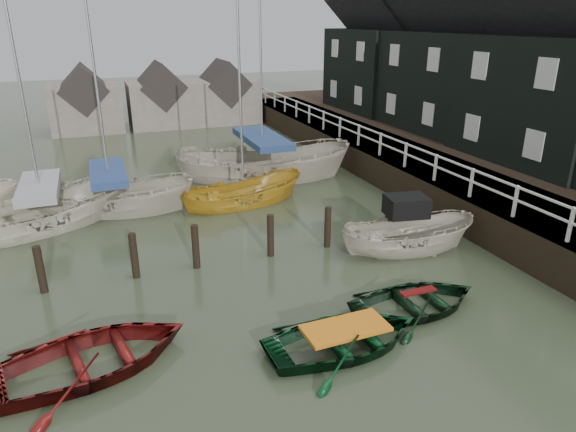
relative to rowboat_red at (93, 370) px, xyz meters
name	(u,v)px	position (x,y,z in m)	size (l,w,h in m)	color
ground	(265,308)	(4.31, 1.08, 0.00)	(120.00, 120.00, 0.00)	#323C26
pier	(384,159)	(13.78, 11.08, 0.71)	(3.04, 32.00, 2.70)	black
land_strip	(474,162)	(19.31, 11.08, 0.00)	(14.00, 38.00, 1.50)	black
quay_houses	(509,52)	(19.30, 9.74, 5.68)	(6.52, 28.14, 10.01)	black
mooring_pilings	(199,252)	(3.19, 4.08, 0.50)	(13.72, 0.22, 1.80)	black
far_sheds	(159,99)	(5.14, 27.08, 1.86)	(14.00, 4.08, 4.39)	#665B51
rowboat_red	(93,370)	(0.00, 0.00, 0.00)	(3.08, 4.31, 0.89)	#530D0B
rowboat_green	(345,348)	(5.51, -1.23, 0.00)	(2.72, 3.81, 0.79)	black
rowboat_dkgreen	(416,309)	(8.03, -0.38, 0.00)	(2.56, 3.59, 0.74)	black
motorboat	(406,248)	(9.82, 2.90, 0.09)	(4.73, 2.46, 2.68)	beige
sailboat_a	(46,225)	(-1.44, 9.36, 0.06)	(7.01, 4.88, 11.71)	beige
sailboat_b	(113,208)	(0.96, 10.33, 0.06)	(7.06, 4.55, 12.15)	beige
sailboat_c	(244,202)	(6.10, 9.30, 0.02)	(5.51, 2.70, 9.71)	gold
sailboat_d	(263,176)	(7.98, 12.50, 0.06)	(8.85, 5.52, 12.38)	#BCB3A1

